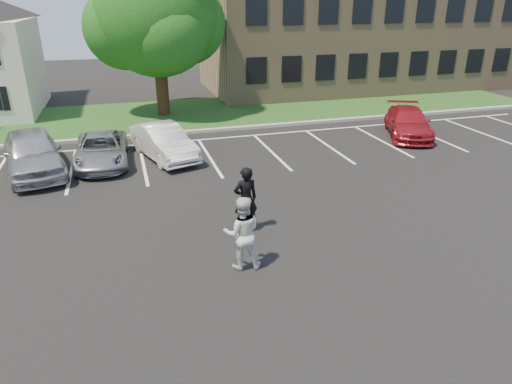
{
  "coord_description": "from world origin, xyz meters",
  "views": [
    {
      "loc": [
        -3.41,
        -10.43,
        6.37
      ],
      "look_at": [
        0.0,
        1.0,
        1.25
      ],
      "focal_mm": 32.0,
      "sensor_mm": 36.0,
      "label": 1
    }
  ],
  "objects_px": {
    "car_silver_west": "(33,152)",
    "man_white_shirt": "(242,233)",
    "car_white_sedan": "(164,142)",
    "office_building": "(355,29)",
    "car_silver_minivan": "(101,150)",
    "car_red_compact": "(408,123)",
    "tree": "(158,17)",
    "man_black_suit": "(246,199)"
  },
  "relations": [
    {
      "from": "car_silver_west",
      "to": "car_silver_minivan",
      "type": "xyz_separation_m",
      "value": [
        2.5,
        0.36,
        -0.23
      ]
    },
    {
      "from": "tree",
      "to": "man_black_suit",
      "type": "xyz_separation_m",
      "value": [
        0.69,
        -15.19,
        -4.36
      ]
    },
    {
      "from": "man_white_shirt",
      "to": "car_red_compact",
      "type": "height_order",
      "value": "man_white_shirt"
    },
    {
      "from": "car_silver_west",
      "to": "man_white_shirt",
      "type": "bearing_deg",
      "value": -68.71
    },
    {
      "from": "car_white_sedan",
      "to": "car_silver_minivan",
      "type": "bearing_deg",
      "value": 164.05
    },
    {
      "from": "man_white_shirt",
      "to": "car_silver_minivan",
      "type": "distance_m",
      "value": 9.87
    },
    {
      "from": "man_black_suit",
      "to": "car_white_sedan",
      "type": "relative_size",
      "value": 0.46
    },
    {
      "from": "man_white_shirt",
      "to": "car_silver_west",
      "type": "height_order",
      "value": "man_white_shirt"
    },
    {
      "from": "car_silver_minivan",
      "to": "man_white_shirt",
      "type": "bearing_deg",
      "value": -67.4
    },
    {
      "from": "man_black_suit",
      "to": "man_white_shirt",
      "type": "xyz_separation_m",
      "value": [
        -0.62,
        -1.91,
        -0.02
      ]
    },
    {
      "from": "office_building",
      "to": "car_silver_west",
      "type": "xyz_separation_m",
      "value": [
        -20.89,
        -13.89,
        -3.32
      ]
    },
    {
      "from": "car_white_sedan",
      "to": "tree",
      "type": "bearing_deg",
      "value": 66.52
    },
    {
      "from": "office_building",
      "to": "car_red_compact",
      "type": "distance_m",
      "value": 14.51
    },
    {
      "from": "man_white_shirt",
      "to": "car_red_compact",
      "type": "distance_m",
      "value": 14.32
    },
    {
      "from": "office_building",
      "to": "tree",
      "type": "distance_m",
      "value": 16.04
    },
    {
      "from": "office_building",
      "to": "car_silver_west",
      "type": "distance_m",
      "value": 25.31
    },
    {
      "from": "tree",
      "to": "car_silver_west",
      "type": "distance_m",
      "value": 11.11
    },
    {
      "from": "office_building",
      "to": "man_white_shirt",
      "type": "distance_m",
      "value": 27.37
    },
    {
      "from": "car_silver_minivan",
      "to": "car_red_compact",
      "type": "xyz_separation_m",
      "value": [
        14.45,
        0.01,
        0.06
      ]
    },
    {
      "from": "man_black_suit",
      "to": "car_red_compact",
      "type": "distance_m",
      "value": 12.66
    },
    {
      "from": "man_black_suit",
      "to": "car_red_compact",
      "type": "bearing_deg",
      "value": -150.3
    },
    {
      "from": "tree",
      "to": "car_silver_minivan",
      "type": "height_order",
      "value": "tree"
    },
    {
      "from": "car_white_sedan",
      "to": "office_building",
      "type": "bearing_deg",
      "value": 23.42
    },
    {
      "from": "man_white_shirt",
      "to": "car_red_compact",
      "type": "xyz_separation_m",
      "value": [
        10.94,
        9.23,
        -0.3
      ]
    },
    {
      "from": "office_building",
      "to": "car_red_compact",
      "type": "xyz_separation_m",
      "value": [
        -3.94,
        -13.53,
        -3.49
      ]
    },
    {
      "from": "man_white_shirt",
      "to": "car_silver_minivan",
      "type": "bearing_deg",
      "value": -58.71
    },
    {
      "from": "office_building",
      "to": "man_white_shirt",
      "type": "relative_size",
      "value": 11.54
    },
    {
      "from": "office_building",
      "to": "man_black_suit",
      "type": "height_order",
      "value": "office_building"
    },
    {
      "from": "car_white_sedan",
      "to": "man_white_shirt",
      "type": "bearing_deg",
      "value": -101.0
    },
    {
      "from": "office_building",
      "to": "car_white_sedan",
      "type": "bearing_deg",
      "value": -139.61
    },
    {
      "from": "car_silver_west",
      "to": "car_silver_minivan",
      "type": "bearing_deg",
      "value": -4.72
    },
    {
      "from": "tree",
      "to": "car_red_compact",
      "type": "relative_size",
      "value": 1.91
    },
    {
      "from": "car_silver_minivan",
      "to": "car_red_compact",
      "type": "relative_size",
      "value": 0.96
    },
    {
      "from": "man_white_shirt",
      "to": "tree",
      "type": "bearing_deg",
      "value": -79.26
    },
    {
      "from": "man_black_suit",
      "to": "car_silver_west",
      "type": "bearing_deg",
      "value": -51.99
    },
    {
      "from": "man_black_suit",
      "to": "car_white_sedan",
      "type": "bearing_deg",
      "value": -83.44
    },
    {
      "from": "man_black_suit",
      "to": "car_silver_minivan",
      "type": "xyz_separation_m",
      "value": [
        -4.12,
        7.31,
        -0.38
      ]
    },
    {
      "from": "office_building",
      "to": "man_black_suit",
      "type": "bearing_deg",
      "value": -124.39
    },
    {
      "from": "man_black_suit",
      "to": "car_silver_minivan",
      "type": "height_order",
      "value": "man_black_suit"
    },
    {
      "from": "office_building",
      "to": "tree",
      "type": "bearing_deg",
      "value": -159.31
    },
    {
      "from": "car_silver_west",
      "to": "car_red_compact",
      "type": "xyz_separation_m",
      "value": [
        16.95,
        0.37,
        -0.17
      ]
    },
    {
      "from": "office_building",
      "to": "car_white_sedan",
      "type": "height_order",
      "value": "office_building"
    }
  ]
}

